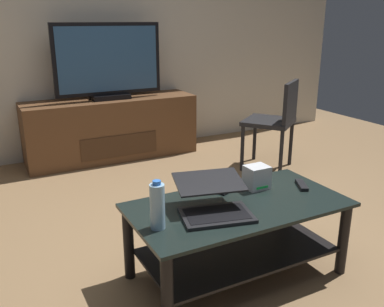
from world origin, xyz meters
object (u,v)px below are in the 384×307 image
Objects in this scene: coffee_table at (238,227)px; water_bottle_near at (157,206)px; dining_chair at (276,119)px; media_cabinet at (112,128)px; router_box at (257,177)px; laptop at (213,201)px; television at (108,63)px; cell_phone at (218,190)px; tv_remote at (302,185)px.

coffee_table is 0.57m from water_bottle_near.
dining_chair is at bearing 37.41° from water_bottle_near.
media_cabinet reaches higher than router_box.
water_bottle_near reaches higher than laptop.
television is at bearing -90.00° from media_cabinet.
media_cabinet is at bearing 89.29° from coffee_table.
television reaches higher than dining_chair.
media_cabinet is 0.68m from television.
router_box reaches higher than cell_phone.
television is at bearing 77.78° from water_bottle_near.
media_cabinet is 12.63× the size of cell_phone.
laptop is 0.33m from water_bottle_near.
media_cabinet is 3.85× the size of laptop.
dining_chair is 1.57m from tv_remote.
coffee_table is at bearing 9.41° from laptop.
television is 2.56m from water_bottle_near.
router_box is 0.29m from tv_remote.
laptop reaches higher than cell_phone.
router_box is 0.99× the size of cell_phone.
cell_phone is (-1.34, -1.15, -0.05)m from dining_chair.
water_bottle_near is at bearing -175.49° from laptop.
dining_chair is 3.53× the size of water_bottle_near.
television is 2.49m from tv_remote.
television is 1.26× the size of dining_chair.
tv_remote is (0.26, -0.11, -0.06)m from router_box.
tv_remote is at bearing 4.75° from water_bottle_near.
media_cabinet is 7.17× the size of water_bottle_near.
laptop is 0.66m from tv_remote.
coffee_table is at bearing 6.25° from water_bottle_near.
laptop is 0.29m from cell_phone.
media_cabinet is 2.03× the size of dining_chair.
coffee_table is 0.50m from tv_remote.
media_cabinet reaches higher than cell_phone.
television is 2.50m from laptop.
router_box reaches higher than tv_remote.
media_cabinet is 2.56m from water_bottle_near.
water_bottle_near is 0.99m from tv_remote.
laptop reaches higher than coffee_table.
laptop reaches higher than tv_remote.
dining_chair is 2.04m from laptop.
television is 2.28m from cell_phone.
water_bottle_near is at bearing -102.12° from media_cabinet.
dining_chair reaches higher than laptop.
cell_phone is (-0.23, 0.06, -0.06)m from router_box.
water_bottle_near is 1.76× the size of cell_phone.
water_bottle_near reaches higher than coffee_table.
television is at bearing 128.14° from tv_remote.
dining_chair is 1.77m from cell_phone.
tv_remote is at bearing -79.53° from media_cabinet.
water_bottle_near is at bearing -142.59° from dining_chair.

